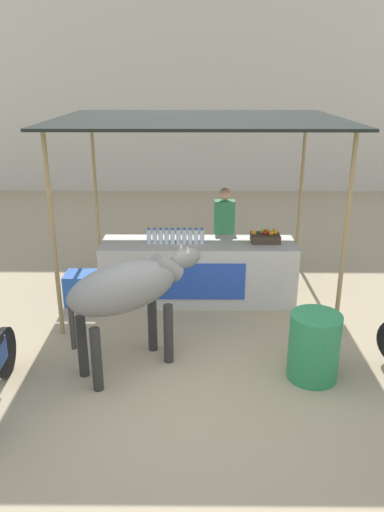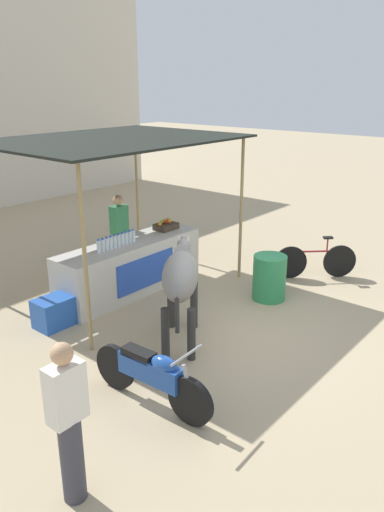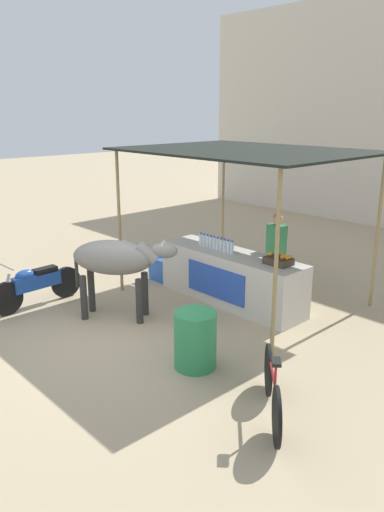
% 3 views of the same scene
% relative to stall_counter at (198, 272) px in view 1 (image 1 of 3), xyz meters
% --- Properties ---
extents(ground_plane, '(60.00, 60.00, 0.00)m').
position_rel_stall_counter_xyz_m(ground_plane, '(0.00, -2.20, -0.48)').
color(ground_plane, tan).
extents(building_wall_far, '(16.00, 0.50, 6.75)m').
position_rel_stall_counter_xyz_m(building_wall_far, '(0.00, 8.09, 2.89)').
color(building_wall_far, beige).
rests_on(building_wall_far, ground).
extents(stall_counter, '(3.00, 0.82, 0.96)m').
position_rel_stall_counter_xyz_m(stall_counter, '(0.00, 0.00, 0.00)').
color(stall_counter, beige).
rests_on(stall_counter, ground).
extents(stall_awning, '(4.20, 3.20, 2.80)m').
position_rel_stall_counter_xyz_m(stall_awning, '(0.00, 0.30, 2.20)').
color(stall_awning, black).
rests_on(stall_awning, ground).
extents(water_bottle_row, '(0.88, 0.07, 0.25)m').
position_rel_stall_counter_xyz_m(water_bottle_row, '(-0.35, -0.05, 0.59)').
color(water_bottle_row, silver).
rests_on(water_bottle_row, stall_counter).
extents(fruit_crate, '(0.44, 0.32, 0.18)m').
position_rel_stall_counter_xyz_m(fruit_crate, '(1.04, 0.06, 0.56)').
color(fruit_crate, '#3F3326').
rests_on(fruit_crate, stall_counter).
extents(vendor_behind_counter, '(0.34, 0.22, 1.65)m').
position_rel_stall_counter_xyz_m(vendor_behind_counter, '(0.44, 0.75, 0.37)').
color(vendor_behind_counter, '#383842').
rests_on(vendor_behind_counter, ground).
extents(cooler_box, '(0.60, 0.44, 0.48)m').
position_rel_stall_counter_xyz_m(cooler_box, '(-1.78, -0.10, -0.24)').
color(cooler_box, blue).
rests_on(cooler_box, ground).
extents(water_barrel, '(0.60, 0.60, 0.82)m').
position_rel_stall_counter_xyz_m(water_barrel, '(1.35, -2.16, -0.07)').
color(water_barrel, '#2D8C51').
rests_on(water_barrel, ground).
extents(cow, '(1.66, 1.40, 1.44)m').
position_rel_stall_counter_xyz_m(cow, '(-0.82, -1.95, 0.55)').
color(cow, gray).
rests_on(cow, ground).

